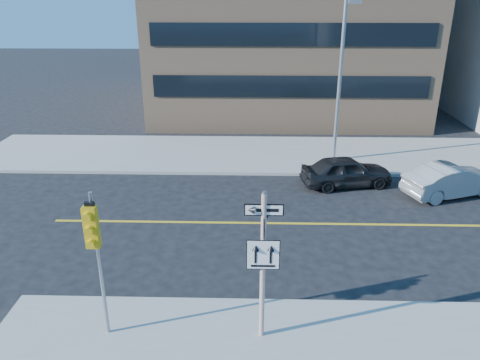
{
  "coord_description": "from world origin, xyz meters",
  "views": [
    {
      "loc": [
        -0.3,
        -12.21,
        8.49
      ],
      "look_at": [
        -0.72,
        4.0,
        1.81
      ],
      "focal_mm": 35.0,
      "sensor_mm": 36.0,
      "label": 1
    }
  ],
  "objects_px": {
    "parked_car_b": "(452,180)",
    "streetlight_a": "(341,71)",
    "traffic_signal": "(94,238)",
    "parked_car_a": "(346,171)",
    "sign_pole": "(263,259)"
  },
  "relations": [
    {
      "from": "traffic_signal",
      "to": "parked_car_b",
      "type": "bearing_deg",
      "value": 37.48
    },
    {
      "from": "streetlight_a",
      "to": "parked_car_b",
      "type": "bearing_deg",
      "value": -40.92
    },
    {
      "from": "traffic_signal",
      "to": "streetlight_a",
      "type": "height_order",
      "value": "streetlight_a"
    },
    {
      "from": "traffic_signal",
      "to": "streetlight_a",
      "type": "relative_size",
      "value": 0.5
    },
    {
      "from": "sign_pole",
      "to": "parked_car_a",
      "type": "distance_m",
      "value": 11.28
    },
    {
      "from": "parked_car_b",
      "to": "streetlight_a",
      "type": "height_order",
      "value": "streetlight_a"
    },
    {
      "from": "sign_pole",
      "to": "streetlight_a",
      "type": "height_order",
      "value": "streetlight_a"
    },
    {
      "from": "parked_car_a",
      "to": "traffic_signal",
      "type": "bearing_deg",
      "value": 131.18
    },
    {
      "from": "parked_car_b",
      "to": "streetlight_a",
      "type": "relative_size",
      "value": 0.54
    },
    {
      "from": "sign_pole",
      "to": "parked_car_b",
      "type": "relative_size",
      "value": 0.94
    },
    {
      "from": "sign_pole",
      "to": "streetlight_a",
      "type": "distance_m",
      "value": 14.05
    },
    {
      "from": "parked_car_b",
      "to": "streetlight_a",
      "type": "bearing_deg",
      "value": 29.24
    },
    {
      "from": "traffic_signal",
      "to": "sign_pole",
      "type": "bearing_deg",
      "value": 2.11
    },
    {
      "from": "sign_pole",
      "to": "streetlight_a",
      "type": "bearing_deg",
      "value": 73.23
    },
    {
      "from": "sign_pole",
      "to": "traffic_signal",
      "type": "xyz_separation_m",
      "value": [
        -4.0,
        -0.15,
        0.59
      ]
    }
  ]
}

